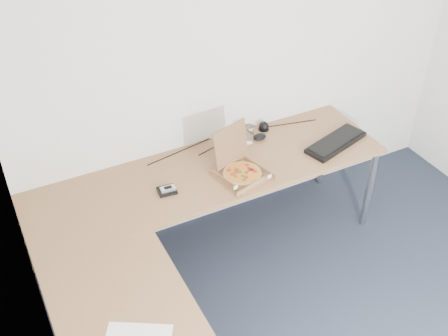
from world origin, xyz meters
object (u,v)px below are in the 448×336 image
pizza_box (241,171)px  wallet (167,191)px  drinking_glass (248,134)px  keyboard (336,143)px  desk (192,228)px

pizza_box → wallet: size_ratio=2.86×
drinking_glass → wallet: bearing=-160.6°
keyboard → wallet: bearing=161.1°
drinking_glass → desk: bearing=-139.9°
pizza_box → wallet: pizza_box is taller
desk → keyboard: size_ratio=4.97×
keyboard → wallet: (-1.30, 0.05, -0.01)m
desk → pizza_box: pizza_box is taller
wallet → desk: bearing=-81.4°
desk → pizza_box: (0.50, 0.29, 0.06)m
desk → wallet: (-0.02, 0.35, 0.04)m
desk → pizza_box: bearing=30.5°
drinking_glass → keyboard: (0.55, -0.32, -0.05)m
keyboard → drinking_glass: bearing=133.4°
drinking_glass → keyboard: bearing=-30.1°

